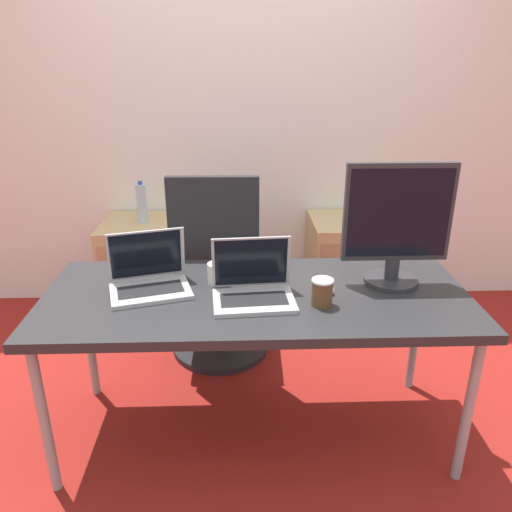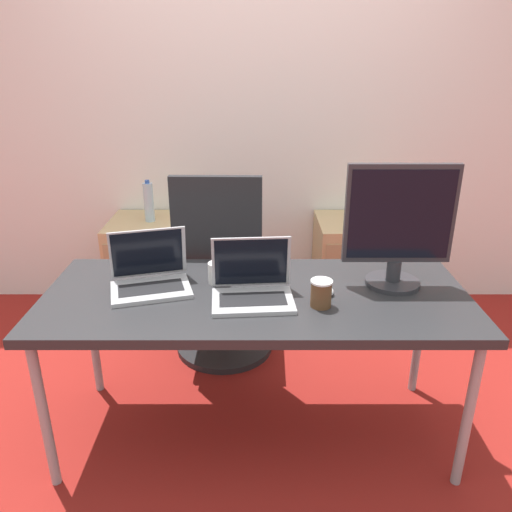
% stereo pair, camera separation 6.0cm
% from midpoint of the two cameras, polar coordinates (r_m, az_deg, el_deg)
% --- Properties ---
extents(ground_plane, '(14.00, 14.00, 0.00)m').
position_cam_midpoint_polar(ground_plane, '(2.46, -0.71, -19.21)').
color(ground_plane, maroon).
extents(wall_back, '(10.00, 0.05, 2.60)m').
position_cam_midpoint_polar(wall_back, '(3.30, -1.43, 16.46)').
color(wall_back, white).
rests_on(wall_back, ground_plane).
extents(desk, '(1.75, 0.73, 0.71)m').
position_cam_midpoint_polar(desk, '(2.08, -0.80, -5.42)').
color(desk, '#28282B').
rests_on(desk, ground_plane).
extents(office_chair, '(0.56, 0.56, 1.10)m').
position_cam_midpoint_polar(office_chair, '(2.76, -4.95, -3.88)').
color(office_chair, '#232326').
rests_on(office_chair, ground_plane).
extents(cabinet_left, '(0.53, 0.50, 0.64)m').
position_cam_midpoint_polar(cabinet_left, '(3.33, -12.79, -1.49)').
color(cabinet_left, tan).
rests_on(cabinet_left, ground_plane).
extents(cabinet_right, '(0.53, 0.50, 0.64)m').
position_cam_midpoint_polar(cabinet_right, '(3.34, 10.12, -1.19)').
color(cabinet_right, tan).
rests_on(cabinet_right, ground_plane).
extents(water_bottle, '(0.06, 0.06, 0.26)m').
position_cam_midpoint_polar(water_bottle, '(3.18, -13.45, 5.90)').
color(water_bottle, silver).
rests_on(water_bottle, cabinet_left).
extents(laptop_left, '(0.34, 0.27, 0.24)m').
position_cam_midpoint_polar(laptop_left, '(1.99, -1.22, -3.63)').
color(laptop_left, '#ADADB2').
rests_on(laptop_left, desk).
extents(laptop_right, '(0.37, 0.33, 0.24)m').
position_cam_midpoint_polar(laptop_right, '(2.13, -12.91, -2.52)').
color(laptop_right, '#ADADB2').
rests_on(laptop_right, desk).
extents(monitor, '(0.45, 0.23, 0.52)m').
position_cam_midpoint_polar(monitor, '(2.13, 15.01, 3.38)').
color(monitor, '#2D2D33').
rests_on(monitor, desk).
extents(mouse, '(0.04, 0.06, 0.03)m').
position_cam_midpoint_polar(mouse, '(2.07, 7.54, -3.91)').
color(mouse, silver).
rests_on(mouse, desk).
extents(coffee_cup_white, '(0.08, 0.08, 0.09)m').
position_cam_midpoint_polar(coffee_cup_white, '(2.14, -5.26, -1.99)').
color(coffee_cup_white, white).
rests_on(coffee_cup_white, desk).
extents(coffee_cup_brown, '(0.09, 0.09, 0.11)m').
position_cam_midpoint_polar(coffee_cup_brown, '(1.96, 6.69, -4.14)').
color(coffee_cup_brown, brown).
rests_on(coffee_cup_brown, desk).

